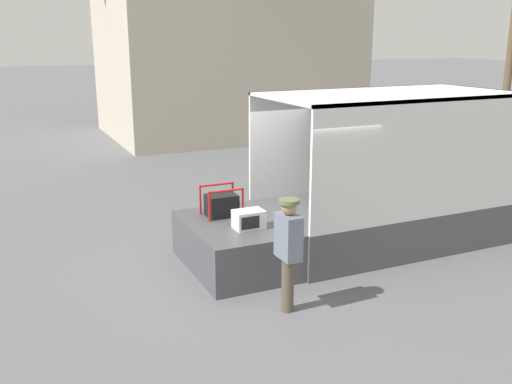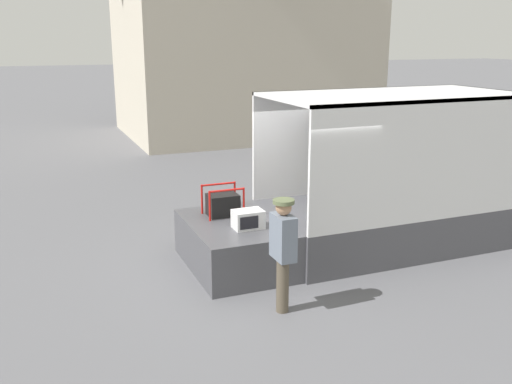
{
  "view_description": "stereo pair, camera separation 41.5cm",
  "coord_description": "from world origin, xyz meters",
  "px_view_note": "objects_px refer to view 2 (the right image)",
  "views": [
    {
      "loc": [
        -4.29,
        -8.5,
        3.82
      ],
      "look_at": [
        -0.48,
        -0.2,
        1.35
      ],
      "focal_mm": 40.0,
      "sensor_mm": 36.0,
      "label": 1
    },
    {
      "loc": [
        -3.91,
        -8.66,
        3.82
      ],
      "look_at": [
        -0.48,
        -0.2,
        1.35
      ],
      "focal_mm": 40.0,
      "sensor_mm": 36.0,
      "label": 2
    }
  ],
  "objects_px": {
    "portable_generator": "(224,204)",
    "worker_person": "(283,244)",
    "microwave": "(248,219)",
    "box_truck": "(457,189)"
  },
  "relations": [
    {
      "from": "portable_generator",
      "to": "worker_person",
      "type": "bearing_deg",
      "value": -87.79
    },
    {
      "from": "microwave",
      "to": "portable_generator",
      "type": "bearing_deg",
      "value": 99.25
    },
    {
      "from": "box_truck",
      "to": "microwave",
      "type": "height_order",
      "value": "box_truck"
    },
    {
      "from": "microwave",
      "to": "portable_generator",
      "type": "distance_m",
      "value": 0.84
    },
    {
      "from": "box_truck",
      "to": "worker_person",
      "type": "distance_m",
      "value": 5.01
    },
    {
      "from": "portable_generator",
      "to": "worker_person",
      "type": "height_order",
      "value": "worker_person"
    },
    {
      "from": "worker_person",
      "to": "microwave",
      "type": "bearing_deg",
      "value": 88.2
    },
    {
      "from": "portable_generator",
      "to": "box_truck",
      "type": "bearing_deg",
      "value": -5.45
    },
    {
      "from": "worker_person",
      "to": "portable_generator",
      "type": "bearing_deg",
      "value": 92.21
    },
    {
      "from": "microwave",
      "to": "portable_generator",
      "type": "xyz_separation_m",
      "value": [
        -0.14,
        0.83,
        0.05
      ]
    }
  ]
}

